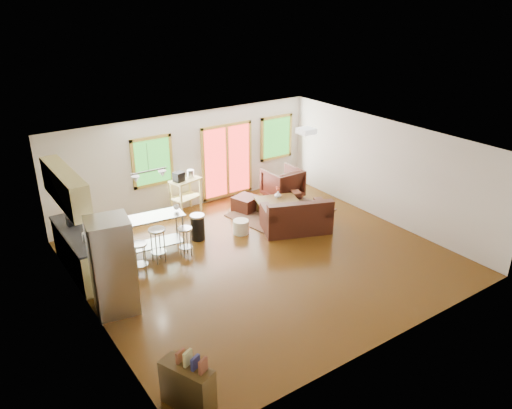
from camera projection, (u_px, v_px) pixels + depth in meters
floor at (264, 259)px, 11.08m from camera, size 7.50×7.00×0.02m
ceiling at (264, 145)px, 10.04m from camera, size 7.50×7.00×0.02m
back_wall at (187, 161)px, 13.21m from camera, size 7.50×0.02×2.60m
left_wall at (87, 254)px, 8.61m from camera, size 0.02×7.00×2.60m
right_wall at (386, 171)px, 12.51m from camera, size 0.02×7.00×2.60m
front_wall at (392, 277)px, 7.91m from camera, size 7.50×0.02×2.60m
window_left at (153, 162)px, 12.58m from camera, size 1.10×0.05×1.30m
french_doors at (227, 161)px, 13.88m from camera, size 1.60×0.05×2.10m
window_right at (276, 137)px, 14.60m from camera, size 1.10×0.05×1.30m
rug at (281, 212)px, 13.33m from camera, size 2.73×2.28×0.02m
loveseat at (296, 218)px, 12.22m from camera, size 1.85×1.45×0.86m
coffee_table at (277, 201)px, 13.11m from camera, size 1.24×0.97×0.43m
armchair at (282, 182)px, 14.10m from camera, size 0.95×0.89×0.97m
ottoman at (246, 203)px, 13.42m from camera, size 0.73×0.73×0.39m
pouf at (241, 227)px, 12.16m from camera, size 0.44×0.44×0.34m
vase at (278, 194)px, 13.19m from camera, size 0.20×0.21×0.32m
book at (292, 188)px, 13.51m from camera, size 0.23×0.11×0.31m
cabinets at (77, 233)px, 10.18m from camera, size 0.64×2.24×2.30m
refrigerator at (113, 266)px, 8.97m from camera, size 0.85×0.83×1.85m
island at (151, 228)px, 11.04m from camera, size 1.50×0.73×0.91m
cup at (176, 207)px, 11.18m from camera, size 0.13×0.10×0.13m
bar_stool_a at (139, 251)px, 10.29m from camera, size 0.39×0.39×0.71m
bar_stool_b at (157, 237)px, 10.73m from camera, size 0.41×0.41×0.79m
bar_stool_c at (185, 235)px, 11.01m from camera, size 0.34×0.34×0.68m
trash_can at (198, 227)px, 11.82m from camera, size 0.37×0.37×0.63m
kitchen_cart at (184, 184)px, 13.01m from camera, size 0.88×0.68×1.20m
bookshelf at (188, 386)px, 7.02m from camera, size 0.60×0.86×0.94m
ceiling_flush at (306, 131)px, 11.36m from camera, size 0.35×0.35×0.12m
pendant_light at (149, 176)px, 10.47m from camera, size 0.80×0.18×0.79m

